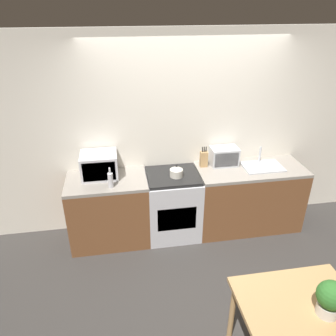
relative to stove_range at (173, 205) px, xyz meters
The scene contains 13 objects.
ground_plane 0.85m from the stove_range, 72.90° to the right, with size 16.00×16.00×0.00m, color #33302D.
wall_back 0.94m from the stove_range, 58.15° to the left, with size 10.00×0.06×2.60m.
counter_left_run 0.83m from the stove_range, behind, with size 0.99×0.62×0.90m.
counter_right_run 1.05m from the stove_range, ahead, with size 1.41×0.62×0.90m.
stove_range is the anchor object (origin of this frame).
kettle 0.52m from the stove_range, 55.56° to the right, with size 0.16×0.16×0.16m.
microwave 1.09m from the stove_range, behind, with size 0.44×0.36×0.31m.
bottle 0.97m from the stove_range, 166.60° to the right, with size 0.06×0.06×0.25m.
knife_block 0.73m from the stove_range, 20.00° to the left, with size 0.10×0.07×0.28m.
toaster_oven 0.93m from the stove_range, 13.24° to the left, with size 0.36×0.24×0.24m.
sink_basin 1.28m from the stove_range, ahead, with size 0.51×0.35×0.24m.
dining_table 2.08m from the stove_range, 70.77° to the right, with size 0.98×0.74×0.72m.
potted_plant 2.27m from the stove_range, 68.17° to the right, with size 0.22×0.22×0.31m.
Camera 1 is at (-0.87, -2.87, 2.87)m, focal length 35.00 mm.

